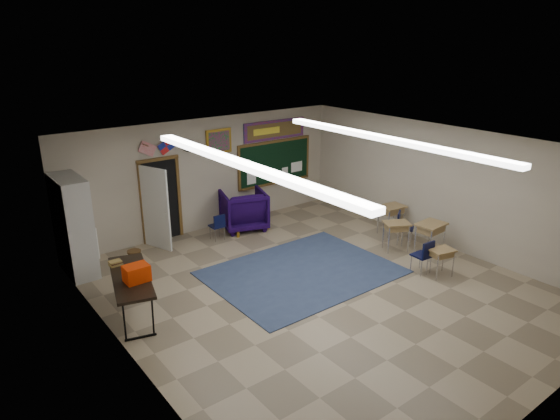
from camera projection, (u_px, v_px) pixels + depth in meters
floor at (319, 289)px, 10.40m from camera, size 9.00×9.00×0.00m
back_wall at (208, 174)px, 13.27m from camera, size 8.00×0.04×3.00m
front_wall at (551, 318)px, 6.53m from camera, size 8.00×0.04×3.00m
left_wall at (126, 278)px, 7.60m from camera, size 0.04×9.00×3.00m
right_wall at (443, 187)px, 12.19m from camera, size 0.04×9.00×3.00m
ceiling at (323, 148)px, 9.40m from camera, size 8.00×9.00×0.04m
area_rug at (302, 272)px, 11.11m from camera, size 4.00×3.00×0.02m
fluorescent_strips at (323, 151)px, 9.42m from camera, size 3.86×6.00×0.10m
doorway at (159, 202)px, 12.44m from camera, size 1.10×0.89×2.16m
chalkboard at (275, 164)px, 14.51m from camera, size 2.55×0.14×1.30m
bulletin_board at (275, 130)px, 14.19m from camera, size 2.10×0.05×0.55m
framed_art_print at (219, 141)px, 13.16m from camera, size 0.75×0.05×0.65m
wall_clock at (188, 146)px, 12.64m from camera, size 0.32×0.05×0.32m
wall_flags at (157, 145)px, 12.09m from camera, size 1.16×0.06×0.70m
storage_cabinet at (74, 226)px, 10.78m from camera, size 0.59×1.25×2.20m
wingback_armchair at (244, 210)px, 13.50m from camera, size 1.44×1.47×1.07m
student_chair_reading at (217, 227)px, 12.80m from camera, size 0.36×0.36×0.71m
student_chair_desk_a at (422, 256)px, 11.00m from camera, size 0.42×0.42×0.78m
student_chair_desk_b at (405, 228)px, 12.51m from camera, size 0.58×0.58×0.84m
student_desk_front_left at (396, 235)px, 12.14m from camera, size 0.74×0.68×0.73m
student_desk_front_right at (391, 218)px, 13.15m from camera, size 0.70×0.56×0.78m
student_desk_back_left at (441, 261)px, 10.86m from camera, size 0.60×0.50×0.63m
student_desk_back_right at (430, 238)px, 11.82m from camera, size 0.72×0.56×0.83m
folding_table at (133, 294)px, 9.31m from camera, size 1.14×2.06×1.11m
wooden_stool at (135, 261)px, 11.02m from camera, size 0.30×0.30×0.53m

